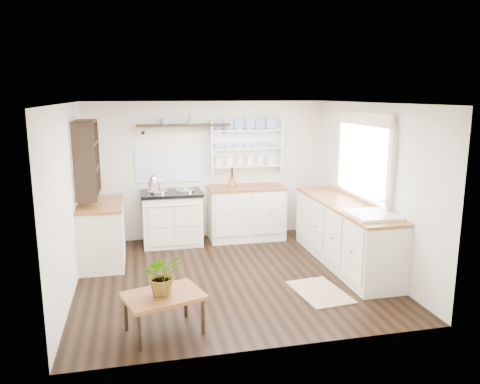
# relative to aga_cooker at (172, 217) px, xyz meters

# --- Properties ---
(floor) EXTENTS (4.00, 3.80, 0.01)m
(floor) POSITION_rel_aga_cooker_xyz_m (0.64, -1.57, -0.44)
(floor) COLOR black
(floor) RESTS_ON ground
(wall_back) EXTENTS (4.00, 0.02, 2.30)m
(wall_back) POSITION_rel_aga_cooker_xyz_m (0.64, 0.33, 0.71)
(wall_back) COLOR silver
(wall_back) RESTS_ON ground
(wall_right) EXTENTS (0.02, 3.80, 2.30)m
(wall_right) POSITION_rel_aga_cooker_xyz_m (2.64, -1.57, 0.71)
(wall_right) COLOR silver
(wall_right) RESTS_ON ground
(wall_left) EXTENTS (0.02, 3.80, 2.30)m
(wall_left) POSITION_rel_aga_cooker_xyz_m (-1.36, -1.57, 0.71)
(wall_left) COLOR silver
(wall_left) RESTS_ON ground
(ceiling) EXTENTS (4.00, 3.80, 0.01)m
(ceiling) POSITION_rel_aga_cooker_xyz_m (0.64, -1.57, 1.86)
(ceiling) COLOR white
(ceiling) RESTS_ON wall_back
(window) EXTENTS (0.08, 1.55, 1.22)m
(window) POSITION_rel_aga_cooker_xyz_m (2.59, -1.42, 1.12)
(window) COLOR white
(window) RESTS_ON wall_right
(aga_cooker) EXTENTS (0.97, 0.68, 0.90)m
(aga_cooker) POSITION_rel_aga_cooker_xyz_m (0.00, 0.00, 0.00)
(aga_cooker) COLOR white
(aga_cooker) RESTS_ON floor
(back_cabinets) EXTENTS (1.27, 0.63, 0.90)m
(back_cabinets) POSITION_rel_aga_cooker_xyz_m (1.24, 0.03, 0.02)
(back_cabinets) COLOR silver
(back_cabinets) RESTS_ON floor
(right_cabinets) EXTENTS (0.62, 2.43, 0.90)m
(right_cabinets) POSITION_rel_aga_cooker_xyz_m (2.34, -1.47, 0.02)
(right_cabinets) COLOR silver
(right_cabinets) RESTS_ON floor
(belfast_sink) EXTENTS (0.55, 0.60, 0.45)m
(belfast_sink) POSITION_rel_aga_cooker_xyz_m (2.34, -2.22, 0.36)
(belfast_sink) COLOR white
(belfast_sink) RESTS_ON right_cabinets
(left_cabinets) EXTENTS (0.62, 1.13, 0.90)m
(left_cabinets) POSITION_rel_aga_cooker_xyz_m (-1.06, -0.67, 0.02)
(left_cabinets) COLOR silver
(left_cabinets) RESTS_ON floor
(plate_rack) EXTENTS (1.20, 0.22, 0.90)m
(plate_rack) POSITION_rel_aga_cooker_xyz_m (1.29, 0.29, 1.11)
(plate_rack) COLOR white
(plate_rack) RESTS_ON wall_back
(high_shelf) EXTENTS (1.50, 0.29, 0.16)m
(high_shelf) POSITION_rel_aga_cooker_xyz_m (0.24, 0.21, 1.46)
(high_shelf) COLOR black
(high_shelf) RESTS_ON wall_back
(left_shelving) EXTENTS (0.28, 0.80, 1.05)m
(left_shelving) POSITION_rel_aga_cooker_xyz_m (-1.20, -0.67, 1.11)
(left_shelving) COLOR black
(left_shelving) RESTS_ON wall_left
(kettle) EXTENTS (0.20, 0.20, 0.24)m
(kettle) POSITION_rel_aga_cooker_xyz_m (-0.28, -0.12, 0.60)
(kettle) COLOR silver
(kettle) RESTS_ON aga_cooker
(utensil_crock) EXTENTS (0.11, 0.11, 0.13)m
(utensil_crock) POSITION_rel_aga_cooker_xyz_m (1.02, 0.11, 0.53)
(utensil_crock) COLOR #A05D3A
(utensil_crock) RESTS_ON back_cabinets
(center_table) EXTENTS (0.90, 0.75, 0.42)m
(center_table) POSITION_rel_aga_cooker_xyz_m (-0.32, -2.92, -0.07)
(center_table) COLOR brown
(center_table) RESTS_ON floor
(potted_plant) EXTENTS (0.42, 0.37, 0.42)m
(potted_plant) POSITION_rel_aga_cooker_xyz_m (-0.32, -2.92, 0.19)
(potted_plant) COLOR #3F7233
(potted_plant) RESTS_ON center_table
(floor_rug) EXTENTS (0.64, 0.91, 0.02)m
(floor_rug) POSITION_rel_aga_cooker_xyz_m (1.62, -2.35, -0.44)
(floor_rug) COLOR #886A4F
(floor_rug) RESTS_ON floor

